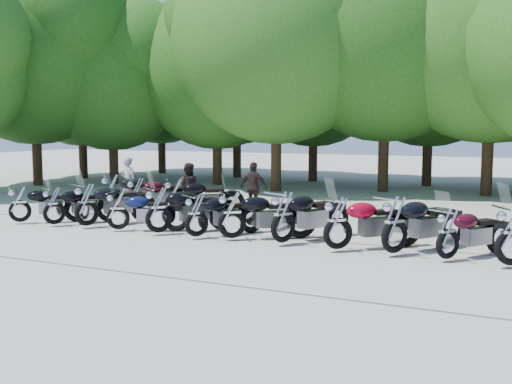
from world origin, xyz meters
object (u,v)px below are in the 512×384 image
at_px(motorcycle_0, 20,203).
at_px(motorcycle_13, 112,191).
at_px(motorcycle_5, 197,214).
at_px(motorcycle_14, 137,194).
at_px(motorcycle_8, 338,221).
at_px(motorcycle_10, 448,232).
at_px(rider_0, 129,183).
at_px(motorcycle_1, 54,204).
at_px(motorcycle_7, 283,215).
at_px(motorcycle_4, 159,208).
at_px(motorcycle_2, 87,203).
at_px(motorcycle_15, 176,196).
at_px(rider_2, 254,187).
at_px(motorcycle_3, 118,209).
at_px(rider_1, 188,188).
at_px(motorcycle_6, 232,213).
at_px(motorcycle_9, 395,223).

bearing_deg(motorcycle_0, motorcycle_13, -55.15).
distance_m(motorcycle_5, motorcycle_14, 4.43).
distance_m(motorcycle_8, motorcycle_10, 2.29).
relative_size(motorcycle_14, rider_0, 1.34).
bearing_deg(motorcycle_1, motorcycle_14, -79.02).
xyz_separation_m(motorcycle_7, motorcycle_10, (3.65, -0.15, -0.10)).
relative_size(motorcycle_4, motorcycle_8, 1.01).
bearing_deg(motorcycle_13, motorcycle_2, 161.40).
bearing_deg(motorcycle_2, motorcycle_1, 32.95).
distance_m(motorcycle_2, motorcycle_15, 2.77).
relative_size(motorcycle_4, rider_2, 1.51).
bearing_deg(motorcycle_14, motorcycle_2, 122.84).
height_order(motorcycle_15, rider_0, rider_0).
bearing_deg(motorcycle_8, motorcycle_3, 44.45).
height_order(motorcycle_8, motorcycle_13, motorcycle_13).
height_order(motorcycle_13, rider_2, rider_2).
distance_m(motorcycle_2, rider_2, 5.34).
relative_size(motorcycle_14, rider_2, 1.44).
height_order(motorcycle_1, rider_1, rider_1).
xyz_separation_m(motorcycle_3, rider_0, (-2.41, 3.70, 0.28)).
relative_size(motorcycle_1, motorcycle_8, 0.90).
height_order(motorcycle_0, rider_0, rider_0).
xyz_separation_m(motorcycle_3, rider_1, (-0.03, 3.55, 0.21)).
relative_size(motorcycle_2, motorcycle_10, 1.12).
bearing_deg(motorcycle_2, motorcycle_8, -157.38).
distance_m(motorcycle_13, rider_2, 4.53).
bearing_deg(motorcycle_6, motorcycle_15, 15.91).
height_order(motorcycle_5, motorcycle_13, motorcycle_13).
distance_m(motorcycle_4, motorcycle_10, 6.99).
height_order(motorcycle_4, motorcycle_7, motorcycle_7).
relative_size(motorcycle_4, motorcycle_13, 1.00).
bearing_deg(motorcycle_8, rider_0, 20.85).
bearing_deg(motorcycle_9, rider_2, -9.26).
bearing_deg(rider_1, motorcycle_9, 137.37).
distance_m(motorcycle_0, motorcycle_6, 6.54).
distance_m(motorcycle_13, motorcycle_15, 2.57).
relative_size(motorcycle_6, motorcycle_8, 0.98).
distance_m(motorcycle_2, motorcycle_5, 3.49).
bearing_deg(motorcycle_1, rider_2, -100.09).
relative_size(motorcycle_3, rider_2, 1.30).
height_order(motorcycle_13, rider_1, rider_1).
height_order(motorcycle_1, motorcycle_2, motorcycle_2).
relative_size(motorcycle_7, motorcycle_9, 0.98).
bearing_deg(motorcycle_7, motorcycle_5, 28.57).
bearing_deg(motorcycle_3, motorcycle_9, -115.22).
bearing_deg(motorcycle_2, motorcycle_3, -160.52).
xyz_separation_m(motorcycle_3, motorcycle_7, (4.59, 0.11, 0.11)).
bearing_deg(motorcycle_10, rider_2, -0.14).
xyz_separation_m(motorcycle_2, motorcycle_6, (4.37, 0.03, -0.01)).
bearing_deg(motorcycle_14, motorcycle_15, -149.01).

